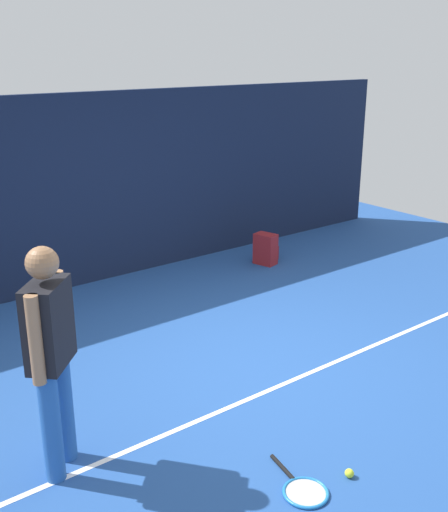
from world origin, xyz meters
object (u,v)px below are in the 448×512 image
object	(u,v)px
tennis_player	(51,349)
tennis_racket	(303,490)
backpack	(266,249)
tennis_ball_near_player	(349,473)

from	to	relation	value
tennis_player	tennis_racket	world-z (taller)	tennis_player
tennis_racket	backpack	bearing A→B (deg)	152.52
backpack	tennis_ball_near_player	distance (m)	4.63
tennis_player	tennis_ball_near_player	bearing A→B (deg)	-86.58
tennis_racket	tennis_ball_near_player	xyz separation A→B (m)	(0.37, -0.09, 0.02)
tennis_racket	tennis_player	bearing A→B (deg)	-125.41
backpack	tennis_ball_near_player	xyz separation A→B (m)	(-2.57, -3.84, -0.18)
tennis_player	backpack	bearing A→B (deg)	-15.13
tennis_player	tennis_racket	bearing A→B (deg)	-92.07
tennis_player	backpack	size ratio (longest dim) A/B	3.86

